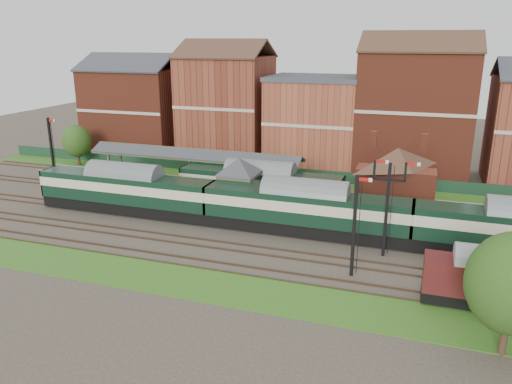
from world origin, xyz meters
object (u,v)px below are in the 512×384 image
(platform_railcar, at_px, (260,185))
(goods_van_a, at_px, (467,279))
(semaphore_bracket, at_px, (388,203))
(dmu_train, at_px, (305,208))
(signal_box, at_px, (239,185))

(platform_railcar, relative_size, goods_van_a, 3.17)
(semaphore_bracket, relative_size, dmu_train, 0.14)
(goods_van_a, bearing_deg, signal_box, 149.65)
(dmu_train, relative_size, platform_railcar, 3.17)
(goods_van_a, bearing_deg, semaphore_bracket, 132.16)
(signal_box, height_order, goods_van_a, signal_box)
(signal_box, relative_size, goods_van_a, 1.07)
(semaphore_bracket, xyz_separation_m, dmu_train, (-7.41, 2.50, -2.09))
(signal_box, bearing_deg, dmu_train, -23.06)
(dmu_train, bearing_deg, goods_van_a, -34.10)
(dmu_train, height_order, goods_van_a, dmu_train)
(signal_box, xyz_separation_m, goods_van_a, (20.92, -12.25, -1.24))
(semaphore_bracket, relative_size, goods_van_a, 1.45)
(semaphore_bracket, distance_m, platform_railcar, 16.66)
(semaphore_bracket, distance_m, dmu_train, 8.09)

